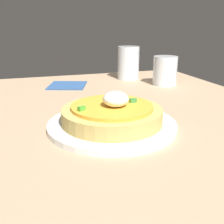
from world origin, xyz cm
name	(u,v)px	position (x,y,z in cm)	size (l,w,h in cm)	color
dining_table	(141,116)	(0.00, 0.00, 1.07)	(97.21, 69.88, 2.14)	tan
plate	(112,124)	(6.85, -9.07, 2.68)	(24.71, 24.71, 1.08)	silver
pizza	(112,113)	(6.89, -9.04, 4.99)	(19.23, 19.23, 6.22)	tan
cup_near	(165,72)	(-23.22, 18.21, 6.17)	(7.65, 7.65, 9.13)	silver
cup_far	(128,64)	(-35.69, 10.38, 7.38)	(7.58, 7.58, 11.39)	silver
fork	(111,97)	(-13.19, -3.02, 2.39)	(9.51, 7.24, 0.50)	#B7B7BC
napkin	(67,85)	(-30.74, -12.18, 2.34)	(11.23, 11.23, 0.40)	#2C5086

